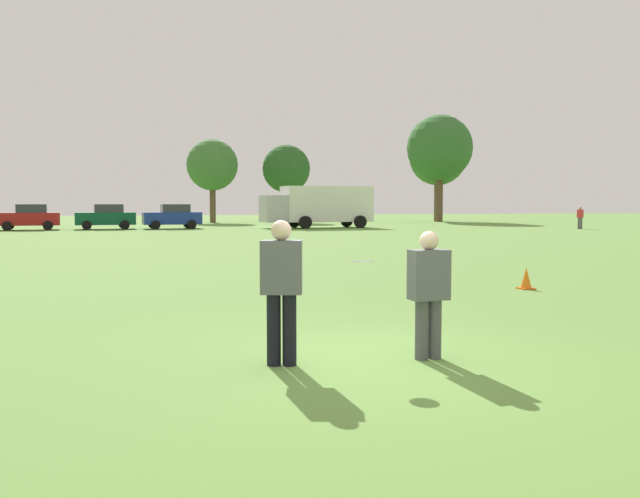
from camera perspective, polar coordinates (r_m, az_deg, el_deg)
name	(u,v)px	position (r m, az deg, el deg)	size (l,w,h in m)	color
ground_plane	(364,359)	(8.41, 3.75, -9.20)	(199.99, 199.99, 0.00)	#608C3D
player_thrower	(281,284)	(7.91, -3.27, -2.96)	(0.54, 0.40, 1.71)	black
player_defender	(429,288)	(8.34, 9.14, -3.25)	(0.47, 0.28, 1.57)	#4C4C51
frisbee	(362,261)	(7.98, 3.53, -1.03)	(0.27, 0.27, 0.05)	white
traffic_cone	(526,279)	(15.69, 16.96, -2.41)	(0.32, 0.32, 0.48)	#D8590C
parked_car_center	(29,217)	(52.12, -23.30, 2.49)	(4.31, 2.43, 1.82)	maroon
parked_car_mid_right	(106,217)	(51.71, -17.57, 2.62)	(4.31, 2.43, 1.82)	#0C4C2D
parked_car_near_right	(173,216)	(51.41, -12.29, 2.71)	(4.31, 2.43, 1.82)	navy
box_truck	(319,205)	(51.87, -0.07, 3.72)	(8.64, 3.37, 3.18)	white
bystander_sideline_watcher	(580,216)	(53.30, 21.06, 2.58)	(0.51, 0.50, 1.64)	#4C4C51
tree_west_oak	(212,165)	(67.12, -9.06, 6.97)	(4.98, 4.98, 8.10)	brown
tree_west_maple	(286,169)	(67.10, -2.86, 6.74)	(4.70, 4.70, 7.63)	brown
tree_center_elm	(440,148)	(70.62, 10.04, 8.35)	(6.68, 6.68, 10.86)	brown
tree_east_birch	(438,157)	(72.56, 9.90, 7.65)	(6.03, 6.03, 9.79)	brown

